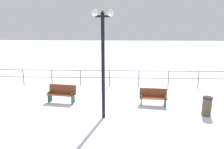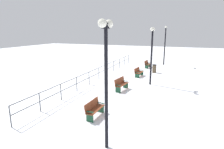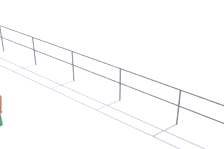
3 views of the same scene
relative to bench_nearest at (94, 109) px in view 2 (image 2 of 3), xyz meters
The scene contains 10 objects.
ground_plane 7.48m from the bench_nearest, 89.85° to the left, with size 80.00×80.00×0.00m, color white.
bench_nearest is the anchor object (origin of this frame).
bench_second 4.99m from the bench_nearest, 91.61° to the left, with size 0.74×1.61×0.97m.
bench_third 9.97m from the bench_nearest, 89.69° to the left, with size 0.70×1.49×0.87m.
bench_fourth 14.94m from the bench_nearest, 90.05° to the left, with size 0.60×1.48×0.89m.
lamppost_near 4.16m from the bench_nearest, 53.60° to the right, with size 0.31×0.91×5.00m.
lamppost_middle 8.10m from the bench_nearest, 77.06° to the left, with size 0.29×0.93×4.84m.
lamppost_far 17.93m from the bench_nearest, 84.46° to the left, with size 0.24×0.93×5.16m.
waterfront_railing 8.14m from the bench_nearest, 113.38° to the left, with size 0.05×20.06×1.13m.
trash_bin 12.38m from the bench_nearest, 84.07° to the left, with size 0.44×0.44×0.91m.
Camera 2 is at (4.36, -16.02, 4.62)m, focal length 30.32 mm.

